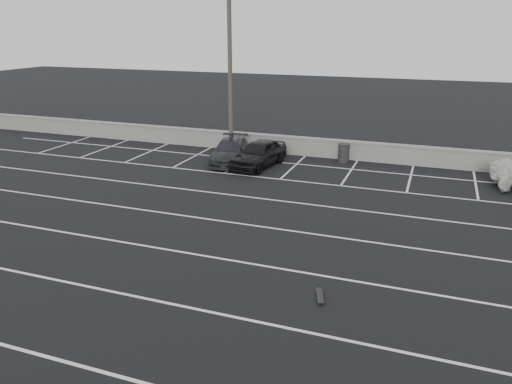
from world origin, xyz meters
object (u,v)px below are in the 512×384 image
at_px(trash_bin, 344,153).
at_px(skateboard, 320,296).
at_px(utility_pole, 230,70).
at_px(car_right, 230,151).
at_px(car_left, 259,153).

xyz_separation_m(trash_bin, skateboard, (2.12, -14.62, -0.46)).
height_order(utility_pole, skateboard, utility_pole).
height_order(car_right, utility_pole, utility_pole).
height_order(utility_pole, trash_bin, utility_pole).
bearing_deg(utility_pole, trash_bin, 0.91).
distance_m(car_right, trash_bin, 6.27).
relative_size(utility_pole, trash_bin, 9.17).
bearing_deg(car_right, car_left, -20.26).
bearing_deg(car_right, utility_pole, 98.02).
relative_size(car_left, skateboard, 5.98).
distance_m(car_left, utility_pole, 5.32).
relative_size(car_right, skateboard, 6.11).
xyz_separation_m(car_left, skateboard, (6.22, -12.22, -0.64)).
height_order(car_left, trash_bin, car_left).
bearing_deg(utility_pole, skateboard, -58.79).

